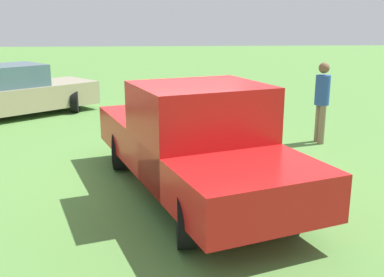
% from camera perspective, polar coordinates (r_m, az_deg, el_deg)
% --- Properties ---
extents(ground_plane, '(80.00, 80.00, 0.00)m').
position_cam_1_polar(ground_plane, '(8.24, -1.86, -4.32)').
color(ground_plane, '#54843D').
extents(pickup_truck, '(5.36, 3.37, 1.79)m').
position_cam_1_polar(pickup_truck, '(6.92, 0.42, -0.08)').
color(pickup_truck, black).
rests_on(pickup_truck, ground_plane).
extents(sedan_near, '(4.29, 4.60, 1.47)m').
position_cam_1_polar(sedan_near, '(13.84, -21.78, 5.38)').
color(sedan_near, black).
rests_on(sedan_near, ground_plane).
extents(person_bystander, '(0.34, 0.34, 1.80)m').
position_cam_1_polar(person_bystander, '(10.40, 16.10, 4.97)').
color(person_bystander, '#7A6B51').
rests_on(person_bystander, ground_plane).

